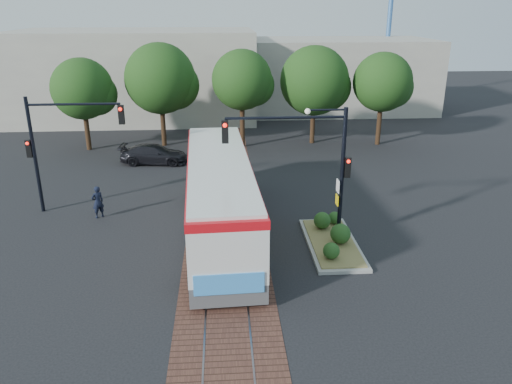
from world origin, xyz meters
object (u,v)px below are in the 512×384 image
(city_bus, at_px, (220,193))
(traffic_island, at_px, (332,238))
(signal_pole_main, at_px, (314,156))
(parked_car, at_px, (154,154))
(signal_pole_left, at_px, (55,139))
(officer, at_px, (98,202))

(city_bus, distance_m, traffic_island, 5.56)
(signal_pole_main, xyz_separation_m, parked_car, (-8.55, 12.93, -3.50))
(traffic_island, bearing_deg, signal_pole_left, 159.64)
(signal_pole_main, relative_size, signal_pole_left, 1.00)
(traffic_island, height_order, signal_pole_left, signal_pole_left)
(signal_pole_left, distance_m, parked_car, 9.48)
(traffic_island, height_order, officer, officer)
(signal_pole_main, bearing_deg, officer, 159.84)
(signal_pole_left, bearing_deg, traffic_island, -20.36)
(traffic_island, bearing_deg, city_bus, 161.57)
(signal_pole_main, xyz_separation_m, signal_pole_left, (-12.23, 4.80, -0.29))
(signal_pole_left, relative_size, officer, 3.58)
(city_bus, xyz_separation_m, officer, (-6.17, 2.17, -1.16))
(parked_car, bearing_deg, traffic_island, -138.58)
(signal_pole_left, height_order, officer, signal_pole_left)
(signal_pole_main, height_order, signal_pole_left, signal_pole_main)
(officer, relative_size, parked_car, 0.37)
(officer, bearing_deg, traffic_island, 125.43)
(traffic_island, bearing_deg, signal_pole_main, 174.64)
(city_bus, bearing_deg, officer, 158.00)
(city_bus, xyz_separation_m, traffic_island, (5.03, -1.68, -1.66))
(traffic_island, relative_size, signal_pole_left, 0.87)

